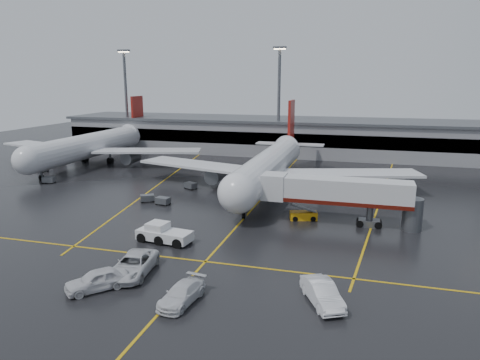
# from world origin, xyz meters

# --- Properties ---
(ground) EXTENTS (220.00, 220.00, 0.00)m
(ground) POSITION_xyz_m (0.00, 0.00, 0.00)
(ground) COLOR black
(ground) RESTS_ON ground
(apron_line_centre) EXTENTS (0.25, 90.00, 0.02)m
(apron_line_centre) POSITION_xyz_m (0.00, 0.00, 0.01)
(apron_line_centre) COLOR gold
(apron_line_centre) RESTS_ON ground
(apron_line_stop) EXTENTS (60.00, 0.25, 0.02)m
(apron_line_stop) POSITION_xyz_m (0.00, -22.00, 0.01)
(apron_line_stop) COLOR gold
(apron_line_stop) RESTS_ON ground
(apron_line_left) EXTENTS (9.99, 69.35, 0.02)m
(apron_line_left) POSITION_xyz_m (-20.00, 10.00, 0.01)
(apron_line_left) COLOR gold
(apron_line_left) RESTS_ON ground
(apron_line_right) EXTENTS (7.57, 69.64, 0.02)m
(apron_line_right) POSITION_xyz_m (18.00, 10.00, 0.01)
(apron_line_right) COLOR gold
(apron_line_right) RESTS_ON ground
(terminal) EXTENTS (122.00, 19.00, 8.60)m
(terminal) POSITION_xyz_m (0.00, 47.93, 4.32)
(terminal) COLOR gray
(terminal) RESTS_ON ground
(light_mast_left) EXTENTS (3.00, 1.20, 25.45)m
(light_mast_left) POSITION_xyz_m (-45.00, 42.00, 14.47)
(light_mast_left) COLOR #595B60
(light_mast_left) RESTS_ON ground
(light_mast_mid) EXTENTS (3.00, 1.20, 25.45)m
(light_mast_mid) POSITION_xyz_m (-5.00, 42.00, 14.47)
(light_mast_mid) COLOR #595B60
(light_mast_mid) RESTS_ON ground
(main_airliner) EXTENTS (48.80, 45.60, 14.10)m
(main_airliner) POSITION_xyz_m (0.00, 9.70, 4.21)
(main_airliner) COLOR silver
(main_airliner) RESTS_ON ground
(second_airliner) EXTENTS (48.80, 45.60, 14.10)m
(second_airliner) POSITION_xyz_m (-42.00, 21.70, 4.21)
(second_airliner) COLOR silver
(second_airliner) RESTS_ON ground
(jet_bridge) EXTENTS (19.90, 3.40, 6.05)m
(jet_bridge) POSITION_xyz_m (11.87, -6.00, 3.93)
(jet_bridge) COLOR silver
(jet_bridge) RESTS_ON ground
(pushback_tractor) EXTENTS (6.58, 3.44, 2.25)m
(pushback_tractor) POSITION_xyz_m (-6.57, -17.92, 0.90)
(pushback_tractor) COLOR silver
(pushback_tractor) RESTS_ON ground
(belt_loader) EXTENTS (3.80, 2.44, 2.24)m
(belt_loader) POSITION_xyz_m (7.68, -5.46, 0.55)
(belt_loader) COLOR orange
(belt_loader) RESTS_ON ground
(service_van_a) EXTENTS (3.96, 7.15, 1.89)m
(service_van_a) POSITION_xyz_m (-5.50, -26.62, 0.95)
(service_van_a) COLOR silver
(service_van_a) RESTS_ON ground
(service_van_b) EXTENTS (2.89, 5.67, 1.58)m
(service_van_b) POSITION_xyz_m (1.05, -30.46, 0.79)
(service_van_b) COLOR silver
(service_van_b) RESTS_ON ground
(service_van_c) EXTENTS (4.35, 5.95, 1.87)m
(service_van_c) POSITION_xyz_m (12.22, -27.44, 0.93)
(service_van_c) COLOR white
(service_van_c) RESTS_ON ground
(service_van_d) EXTENTS (5.31, 5.51, 1.86)m
(service_van_d) POSITION_xyz_m (-6.99, -30.34, 0.93)
(service_van_d) COLOR silver
(service_van_d) RESTS_ON ground
(baggage_cart_a) EXTENTS (2.18, 1.60, 1.12)m
(baggage_cart_a) POSITION_xyz_m (-13.27, -3.99, 0.63)
(baggage_cart_a) COLOR #595B60
(baggage_cart_a) RESTS_ON ground
(baggage_cart_b) EXTENTS (2.39, 2.16, 1.12)m
(baggage_cart_b) POSITION_xyz_m (-16.19, -3.25, 0.63)
(baggage_cart_b) COLOR #595B60
(baggage_cart_b) RESTS_ON ground
(baggage_cart_c) EXTENTS (2.38, 2.10, 1.12)m
(baggage_cart_c) POSITION_xyz_m (-12.95, 6.07, 0.63)
(baggage_cart_c) COLOR #595B60
(baggage_cart_c) RESTS_ON ground
(baggage_cart_d) EXTENTS (2.22, 1.67, 1.12)m
(baggage_cart_d) POSITION_xyz_m (-46.93, 11.39, 0.63)
(baggage_cart_d) COLOR #595B60
(baggage_cart_d) RESTS_ON ground
(baggage_cart_e) EXTENTS (2.21, 1.66, 1.12)m
(baggage_cart_e) POSITION_xyz_m (-38.98, 3.26, 0.63)
(baggage_cart_e) COLOR #595B60
(baggage_cart_e) RESTS_ON ground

